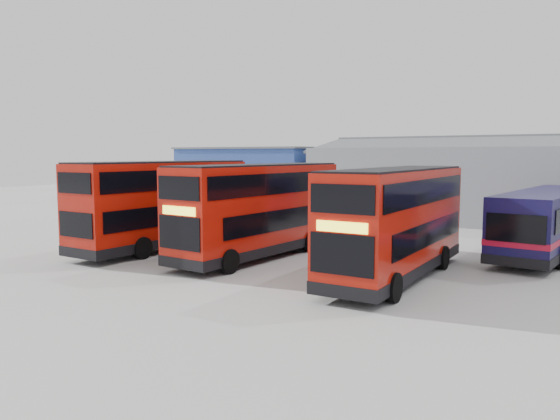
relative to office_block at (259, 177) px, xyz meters
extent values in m
plane|color=#A6A6A1|center=(14.00, -17.99, -2.58)|extent=(120.00, 120.00, 0.00)
cube|color=navy|center=(0.00, 0.01, -0.08)|extent=(12.00, 8.00, 5.00)
cube|color=#575C60|center=(0.00, 0.01, 2.47)|extent=(12.30, 8.30, 0.15)
cube|color=#5488EF|center=(0.00, -4.09, 0.42)|extent=(3.96, 0.15, 1.40)
cube|color=gray|center=(22.00, 2.01, -0.08)|extent=(30.00, 12.00, 5.00)
cube|color=#575C60|center=(22.00, -0.79, 2.67)|extent=(30.50, 6.33, 1.29)
cube|color=#575C60|center=(22.00, 4.80, 2.67)|extent=(30.50, 6.33, 1.29)
cube|color=#AF150A|center=(7.96, -19.20, -0.33)|extent=(2.37, 9.93, 3.83)
cube|color=black|center=(7.96, -19.20, -2.06)|extent=(2.41, 9.97, 0.43)
cube|color=black|center=(9.16, -19.58, -0.78)|extent=(0.05, 8.42, 0.90)
cube|color=black|center=(6.76, -19.58, -0.78)|extent=(0.05, 8.42, 0.90)
cube|color=black|center=(9.16, -19.21, 0.82)|extent=(0.05, 9.36, 0.90)
cube|color=black|center=(6.76, -19.20, 0.82)|extent=(0.05, 9.36, 0.90)
cube|color=black|center=(7.96, -14.22, -0.88)|extent=(2.13, 0.05, 1.28)
cube|color=black|center=(7.96, -14.22, 0.82)|extent=(2.13, 0.05, 0.90)
cube|color=#FFF735|center=(7.96, -14.21, -0.03)|extent=(1.70, 0.04, 0.33)
cube|color=black|center=(7.95, -24.19, -0.88)|extent=(2.08, 0.05, 1.04)
cube|color=black|center=(7.95, -24.19, 0.82)|extent=(2.08, 0.05, 0.85)
cube|color=black|center=(7.96, -19.20, 1.60)|extent=(2.23, 9.79, 0.09)
cylinder|color=black|center=(9.09, -15.75, -2.09)|extent=(0.30, 0.98, 0.98)
cylinder|color=black|center=(6.82, -15.75, -2.09)|extent=(0.30, 0.98, 0.98)
cylinder|color=black|center=(9.09, -21.71, -2.09)|extent=(0.30, 0.98, 0.98)
cylinder|color=black|center=(6.82, -21.71, -2.09)|extent=(0.30, 0.98, 0.98)
cube|color=#AF150A|center=(13.12, -18.55, -0.39)|extent=(2.67, 9.78, 3.74)
cube|color=black|center=(13.12, -18.55, -2.07)|extent=(2.71, 9.82, 0.42)
cube|color=black|center=(11.96, -18.14, -0.82)|extent=(0.35, 8.22, 0.88)
cube|color=black|center=(14.30, -18.22, -0.82)|extent=(0.35, 8.22, 0.88)
cube|color=black|center=(11.94, -18.51, 0.75)|extent=(0.39, 9.14, 0.88)
cube|color=black|center=(14.29, -18.59, 0.75)|extent=(0.39, 9.14, 0.88)
cube|color=black|center=(12.93, -23.41, -0.92)|extent=(2.08, 0.12, 1.25)
cube|color=black|center=(12.93, -23.41, 0.75)|extent=(2.08, 0.12, 0.88)
cube|color=#FFF735|center=(12.93, -23.42, -0.09)|extent=(1.66, 0.10, 0.32)
cube|color=black|center=(13.30, -13.69, -0.92)|extent=(2.03, 0.12, 1.02)
cube|color=black|center=(13.30, -13.69, 0.75)|extent=(2.03, 0.12, 0.83)
cube|color=black|center=(13.12, -18.55, 1.50)|extent=(2.53, 9.63, 0.09)
cylinder|color=black|center=(11.88, -21.88, -2.10)|extent=(0.33, 0.97, 0.96)
cylinder|color=black|center=(14.10, -21.96, -2.10)|extent=(0.33, 0.97, 0.96)
cylinder|color=black|center=(12.10, -16.06, -2.10)|extent=(0.33, 0.97, 0.96)
cylinder|color=black|center=(14.31, -16.14, -2.10)|extent=(0.33, 0.97, 0.96)
cube|color=#AF150A|center=(19.71, -19.11, -0.42)|extent=(2.54, 9.60, 3.68)
cube|color=black|center=(19.71, -19.11, -2.08)|extent=(2.57, 9.63, 0.41)
cube|color=black|center=(18.54, -18.78, -0.85)|extent=(0.27, 8.08, 0.86)
cube|color=black|center=(20.85, -18.72, -0.85)|extent=(0.27, 8.08, 0.86)
cube|color=black|center=(18.55, -19.15, 0.69)|extent=(0.30, 8.99, 0.86)
cube|color=black|center=(20.86, -19.08, 0.69)|extent=(0.30, 8.99, 0.86)
cube|color=black|center=(19.84, -23.90, -0.94)|extent=(2.04, 0.10, 1.23)
cube|color=black|center=(19.84, -23.90, 0.69)|extent=(2.04, 0.10, 0.86)
cube|color=#FFF735|center=(19.84, -23.91, -0.13)|extent=(1.64, 0.08, 0.32)
cube|color=black|center=(19.57, -14.33, -0.94)|extent=(2.00, 0.10, 1.00)
cube|color=black|center=(19.57, -14.33, 0.69)|extent=(2.00, 0.10, 0.82)
cube|color=black|center=(19.71, -19.11, 1.44)|extent=(2.40, 9.46, 0.09)
cylinder|color=black|center=(18.71, -22.46, -2.11)|extent=(0.32, 0.95, 0.94)
cylinder|color=black|center=(20.89, -22.40, -2.11)|extent=(0.32, 0.95, 0.94)
cylinder|color=black|center=(18.55, -16.74, -2.11)|extent=(0.32, 0.95, 0.94)
cylinder|color=black|center=(20.73, -16.68, -2.11)|extent=(0.32, 0.95, 0.94)
cube|color=#0E0E3E|center=(23.71, -11.00, -0.95)|extent=(3.22, 10.85, 2.58)
cube|color=black|center=(23.71, -11.00, -2.06)|extent=(3.26, 10.90, 0.39)
cube|color=#BA0E29|center=(23.71, -11.00, -1.41)|extent=(3.25, 10.89, 0.24)
cube|color=black|center=(22.45, -11.20, -0.54)|extent=(0.71, 8.93, 0.92)
cube|color=black|center=(23.31, -16.36, -0.78)|extent=(2.14, 0.21, 1.07)
cylinder|color=black|center=(22.82, -7.13, -2.07)|extent=(0.39, 1.03, 1.01)
cylinder|color=black|center=(24.65, -14.10, -2.07)|extent=(0.39, 1.03, 1.01)
cylinder|color=black|center=(22.32, -13.93, -2.07)|extent=(0.39, 1.03, 1.01)
cube|color=silver|center=(-4.57, -5.65, -1.34)|extent=(2.82, 5.21, 1.88)
cube|color=black|center=(-4.13, -8.11, -1.05)|extent=(1.76, 0.36, 0.69)
cube|color=black|center=(-5.29, -7.39, -1.05)|extent=(0.21, 0.88, 0.59)
cube|color=black|center=(-3.30, -7.03, -1.05)|extent=(0.21, 0.88, 0.59)
cylinder|color=black|center=(-5.21, -7.48, -2.22)|extent=(0.36, 0.74, 0.71)
cylinder|color=black|center=(-3.34, -7.14, -2.22)|extent=(0.36, 0.74, 0.71)
cylinder|color=black|center=(-5.80, -4.17, -2.22)|extent=(0.36, 0.74, 0.71)
cylinder|color=black|center=(-3.94, -3.83, -2.22)|extent=(0.36, 0.74, 0.71)
camera|label=1|loc=(26.92, -38.12, 2.00)|focal=35.00mm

